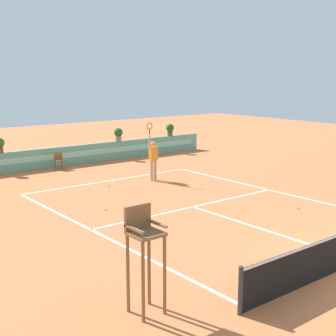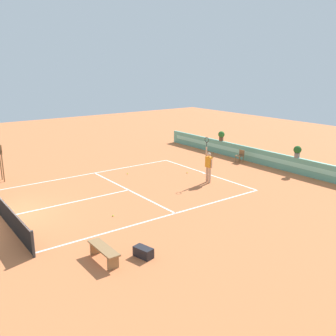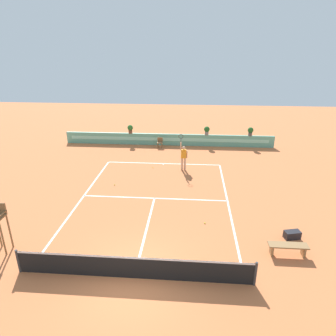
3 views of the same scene
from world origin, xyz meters
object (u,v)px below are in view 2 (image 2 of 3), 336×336
(bench_courtside, at_px, (104,251))
(tennis_ball_by_sideline, at_px, (113,216))
(tennis_ball_near_baseline, at_px, (127,174))
(tennis_ball_mid_court, at_px, (187,173))
(potted_plant_left, at_px, (221,135))
(gear_bag, at_px, (143,252))
(ball_kid_chair, at_px, (240,155))
(potted_plant_right, at_px, (297,151))
(tennis_player, at_px, (209,164))

(bench_courtside, relative_size, tennis_ball_by_sideline, 23.53)
(tennis_ball_near_baseline, height_order, tennis_ball_mid_court, same)
(bench_courtside, distance_m, potted_plant_left, 17.34)
(bench_courtside, distance_m, gear_bag, 1.36)
(gear_bag, distance_m, potted_plant_left, 16.66)
(ball_kid_chair, distance_m, bench_courtside, 15.37)
(tennis_ball_by_sideline, bearing_deg, tennis_ball_near_baseline, 144.08)
(gear_bag, bearing_deg, potted_plant_right, 104.09)
(tennis_player, height_order, potted_plant_right, tennis_player)
(gear_bag, bearing_deg, tennis_ball_near_baseline, 152.51)
(bench_courtside, relative_size, potted_plant_right, 2.21)
(tennis_ball_near_baseline, distance_m, potted_plant_left, 8.61)
(ball_kid_chair, xyz_separation_m, gear_bag, (7.28, -12.59, -0.30))
(tennis_player, height_order, potted_plant_left, tennis_player)
(tennis_player, relative_size, tennis_ball_by_sideline, 38.01)
(ball_kid_chair, height_order, potted_plant_right, potted_plant_right)
(ball_kid_chair, relative_size, tennis_ball_near_baseline, 12.50)
(ball_kid_chair, relative_size, tennis_player, 0.33)
(gear_bag, xyz_separation_m, tennis_player, (-5.14, 7.69, 0.87))
(tennis_ball_mid_court, relative_size, potted_plant_left, 0.09)
(gear_bag, height_order, tennis_ball_near_baseline, gear_bag)
(tennis_player, distance_m, potted_plant_right, 5.92)
(tennis_ball_near_baseline, relative_size, tennis_ball_mid_court, 1.00)
(gear_bag, relative_size, tennis_ball_by_sideline, 10.29)
(tennis_ball_by_sideline, bearing_deg, gear_bag, -13.11)
(bench_courtside, xyz_separation_m, potted_plant_left, (-9.37, 14.55, 1.04))
(bench_courtside, xyz_separation_m, potted_plant_right, (-2.79, 14.55, 1.04))
(tennis_ball_by_sideline, relative_size, potted_plant_right, 0.09)
(potted_plant_left, bearing_deg, tennis_ball_by_sideline, -64.00)
(potted_plant_left, bearing_deg, ball_kid_chair, -15.45)
(ball_kid_chair, xyz_separation_m, potted_plant_right, (3.94, 0.73, 0.93))
(tennis_player, bearing_deg, tennis_ball_near_baseline, -145.70)
(tennis_ball_by_sideline, bearing_deg, potted_plant_left, 116.00)
(tennis_ball_by_sideline, distance_m, potted_plant_left, 13.89)
(ball_kid_chair, xyz_separation_m, bench_courtside, (6.72, -13.82, -0.10))
(bench_courtside, distance_m, tennis_ball_mid_court, 11.37)
(tennis_ball_mid_court, height_order, potted_plant_right, potted_plant_right)
(ball_kid_chair, relative_size, tennis_ball_by_sideline, 12.50)
(ball_kid_chair, distance_m, tennis_player, 5.38)
(gear_bag, height_order, tennis_ball_mid_court, gear_bag)
(gear_bag, bearing_deg, tennis_ball_by_sideline, 166.89)
(bench_courtside, height_order, tennis_ball_mid_court, bench_courtside)
(bench_courtside, bearing_deg, potted_plant_right, 100.84)
(tennis_player, bearing_deg, tennis_ball_mid_court, 174.15)
(potted_plant_left, bearing_deg, tennis_player, -49.63)
(potted_plant_right, bearing_deg, bench_courtside, -79.16)
(potted_plant_right, bearing_deg, gear_bag, -75.91)
(tennis_ball_near_baseline, distance_m, tennis_ball_by_sideline, 6.73)
(bench_courtside, relative_size, gear_bag, 2.29)
(tennis_player, distance_m, tennis_ball_near_baseline, 5.15)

